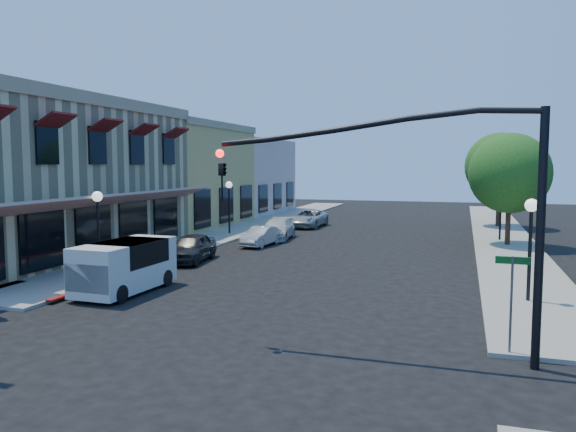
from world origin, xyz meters
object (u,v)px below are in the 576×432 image
(signal_mast_arm, at_px, (443,191))
(lamppost_left_near, at_px, (98,211))
(parked_car_c, at_px, (277,229))
(parked_car_a, at_px, (191,248))
(street_name_sign, at_px, (512,289))
(street_tree_b, at_px, (499,166))
(lamppost_right_near, at_px, (531,224))
(white_van, at_px, (124,264))
(street_tree_a, at_px, (510,173))
(parked_car_b, at_px, (261,236))
(parked_car_d, at_px, (307,218))
(lamppost_right_far, at_px, (501,197))
(lamppost_left_far, at_px, (229,194))

(signal_mast_arm, distance_m, lamppost_left_near, 15.82)
(parked_car_c, bearing_deg, parked_car_a, -104.62)
(street_name_sign, bearing_deg, street_tree_b, 87.50)
(lamppost_right_near, xyz_separation_m, white_van, (-14.00, -2.64, -1.65))
(street_tree_a, xyz_separation_m, parked_car_b, (-13.60, -4.05, -3.64))
(street_tree_b, distance_m, lamppost_right_near, 24.07)
(street_name_sign, bearing_deg, signal_mast_arm, -156.80)
(street_tree_a, bearing_deg, parked_car_d, 155.68)
(lamppost_right_far, relative_size, parked_car_b, 1.06)
(street_tree_a, xyz_separation_m, signal_mast_arm, (-2.94, -20.50, -0.11))
(parked_car_c, bearing_deg, lamppost_right_far, 7.09)
(street_tree_b, xyz_separation_m, white_van, (-14.30, -26.64, -3.46))
(signal_mast_arm, xyz_separation_m, white_van, (-11.36, 3.86, -3.00))
(lamppost_left_near, height_order, parked_car_c, lamppost_left_near)
(parked_car_c, bearing_deg, street_tree_a, -1.41)
(street_tree_a, xyz_separation_m, street_tree_b, (0.00, 10.00, 0.35))
(signal_mast_arm, height_order, parked_car_b, signal_mast_arm)
(lamppost_left_far, bearing_deg, white_van, -79.79)
(street_tree_b, bearing_deg, lamppost_right_near, -90.72)
(lamppost_right_far, height_order, white_van, lamppost_right_far)
(lamppost_right_far, distance_m, parked_car_b, 14.77)
(lamppost_left_near, bearing_deg, lamppost_left_far, 90.00)
(parked_car_a, bearing_deg, lamppost_left_near, -126.47)
(lamppost_left_far, xyz_separation_m, parked_car_b, (3.70, -4.05, -2.18))
(lamppost_left_far, bearing_deg, parked_car_a, -77.05)
(parked_car_a, bearing_deg, lamppost_right_far, 32.65)
(lamppost_right_near, relative_size, parked_car_b, 1.06)
(signal_mast_arm, relative_size, parked_car_b, 2.37)
(parked_car_b, bearing_deg, signal_mast_arm, -51.04)
(signal_mast_arm, relative_size, lamppost_left_far, 2.24)
(lamppost_right_near, height_order, parked_car_a, lamppost_right_near)
(signal_mast_arm, xyz_separation_m, lamppost_left_far, (-14.36, 20.50, -1.35))
(lamppost_right_near, distance_m, parked_car_b, 16.75)
(street_tree_b, height_order, lamppost_right_near, street_tree_b)
(street_name_sign, bearing_deg, parked_car_d, 115.36)
(lamppost_left_near, distance_m, parked_car_a, 5.05)
(parked_car_c, height_order, parked_car_d, parked_car_d)
(street_tree_a, bearing_deg, lamppost_left_far, 180.00)
(parked_car_b, bearing_deg, street_name_sign, -45.98)
(street_tree_a, distance_m, white_van, 22.16)
(street_name_sign, relative_size, lamppost_left_far, 0.70)
(lamppost_left_near, bearing_deg, parked_car_d, 79.59)
(lamppost_left_near, bearing_deg, lamppost_right_far, 43.26)
(lamppost_left_far, height_order, parked_car_d, lamppost_left_far)
(lamppost_left_far, height_order, white_van, lamppost_left_far)
(parked_car_b, bearing_deg, parked_car_c, 96.03)
(lamppost_left_near, height_order, lamppost_right_near, same)
(street_tree_b, xyz_separation_m, lamppost_left_far, (-17.30, -10.00, -1.81))
(white_van, bearing_deg, lamppost_left_near, 138.61)
(lamppost_left_near, distance_m, lamppost_right_far, 23.35)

